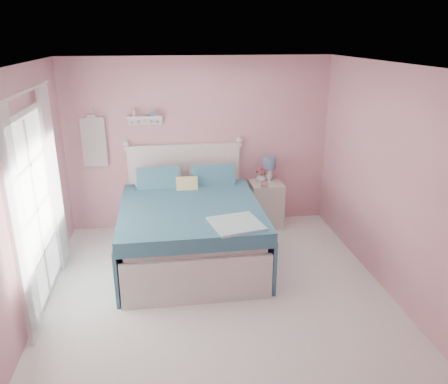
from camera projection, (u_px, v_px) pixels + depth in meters
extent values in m
plane|color=silver|center=(220.00, 300.00, 5.03)|extent=(4.50, 4.50, 0.00)
plane|color=#D1848C|center=(200.00, 144.00, 6.67)|extent=(4.00, 0.00, 4.00)
plane|color=#D1848C|center=(271.00, 331.00, 2.49)|extent=(4.00, 0.00, 4.00)
plane|color=#D1848C|center=(19.00, 205.00, 4.31)|extent=(0.00, 4.50, 4.50)
plane|color=#D1848C|center=(397.00, 186.00, 4.85)|extent=(0.00, 4.50, 4.50)
plane|color=white|center=(219.00, 66.00, 4.13)|extent=(4.50, 4.50, 0.00)
cube|color=silver|center=(191.00, 241.00, 5.92)|extent=(1.67, 2.20, 0.48)
cube|color=silver|center=(190.00, 220.00, 5.81)|extent=(1.61, 2.14, 0.16)
cube|color=silver|center=(185.00, 187.00, 6.81)|extent=(1.70, 0.07, 1.26)
cube|color=silver|center=(184.00, 146.00, 6.59)|extent=(1.76, 0.09, 0.06)
cube|color=silver|center=(198.00, 282.00, 4.88)|extent=(1.70, 0.06, 0.56)
cube|color=teal|center=(191.00, 212.00, 5.61)|extent=(1.79, 1.94, 0.18)
cube|color=pink|center=(159.00, 182.00, 6.39)|extent=(0.68, 0.28, 0.43)
cube|color=pink|center=(212.00, 180.00, 6.50)|extent=(0.68, 0.28, 0.43)
cube|color=#CCBC59|center=(187.00, 187.00, 6.18)|extent=(0.30, 0.22, 0.31)
cube|color=beige|center=(266.00, 204.00, 6.89)|extent=(0.50, 0.46, 0.72)
cube|color=silver|center=(269.00, 195.00, 6.61)|extent=(0.44, 0.02, 0.16)
sphere|color=white|center=(270.00, 196.00, 6.59)|extent=(0.03, 0.03, 0.03)
cylinder|color=white|center=(269.00, 181.00, 6.81)|extent=(0.13, 0.13, 0.02)
cylinder|color=white|center=(269.00, 174.00, 6.77)|extent=(0.06, 0.06, 0.22)
cylinder|color=#6178A2|center=(269.00, 163.00, 6.70)|extent=(0.20, 0.20, 0.18)
imported|color=white|center=(261.00, 177.00, 6.77)|extent=(0.18, 0.18, 0.15)
imported|color=tan|center=(265.00, 184.00, 6.58)|extent=(0.12, 0.12, 0.08)
sphere|color=#E54E70|center=(261.00, 168.00, 6.71)|extent=(0.06, 0.06, 0.06)
sphere|color=#E54E70|center=(263.00, 170.00, 6.75)|extent=(0.06, 0.06, 0.06)
sphere|color=#E54E70|center=(258.00, 170.00, 6.73)|extent=(0.06, 0.06, 0.06)
sphere|color=#E54E70|center=(263.00, 172.00, 6.71)|extent=(0.06, 0.06, 0.06)
sphere|color=#E54E70|center=(259.00, 172.00, 6.71)|extent=(0.06, 0.06, 0.06)
cube|color=silver|center=(145.00, 117.00, 6.34)|extent=(0.50, 0.14, 0.04)
cube|color=silver|center=(145.00, 121.00, 6.42)|extent=(0.50, 0.03, 0.12)
cylinder|color=#D18C99|center=(134.00, 113.00, 6.29)|extent=(0.06, 0.06, 0.10)
cube|color=#6178A2|center=(153.00, 113.00, 6.34)|extent=(0.08, 0.06, 0.07)
cube|color=white|center=(94.00, 142.00, 6.36)|extent=(0.34, 0.03, 0.72)
cube|color=silver|center=(20.00, 114.00, 4.40)|extent=(0.04, 1.32, 0.06)
cube|color=silver|center=(49.00, 293.00, 5.12)|extent=(0.04, 1.32, 0.06)
cube|color=silver|center=(19.00, 238.00, 4.19)|extent=(0.04, 0.06, 2.10)
cube|color=silver|center=(49.00, 193.00, 5.36)|extent=(0.04, 0.06, 2.10)
cube|color=white|center=(36.00, 210.00, 4.76)|extent=(0.02, 1.20, 2.04)
cube|color=white|center=(19.00, 230.00, 4.04)|extent=(0.04, 0.40, 2.32)
cube|color=white|center=(54.00, 180.00, 5.43)|extent=(0.04, 0.40, 2.32)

